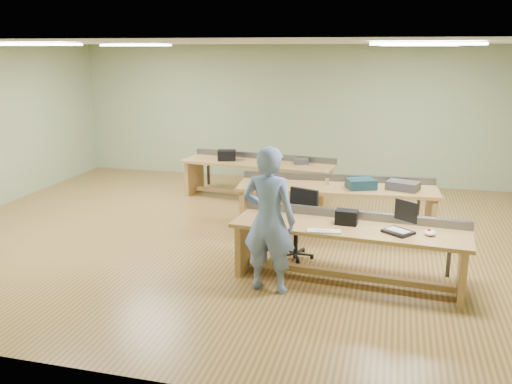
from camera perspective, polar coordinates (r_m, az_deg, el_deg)
floor at (r=8.75m, az=-1.11°, el=-4.60°), size 10.00×10.00×0.00m
ceiling at (r=8.24m, az=-1.22°, el=15.45°), size 10.00×10.00×0.00m
wall_back at (r=12.22m, az=3.98°, el=8.22°), size 10.00×0.04×3.00m
wall_front at (r=4.74m, az=-14.38°, el=-3.07°), size 10.00×0.04×3.00m
fluor_panels at (r=8.24m, az=-1.21°, el=15.25°), size 6.20×3.50×0.03m
workbench_front at (r=7.02m, az=9.74°, el=-5.01°), size 3.00×1.01×0.86m
workbench_mid at (r=8.96m, az=8.46°, el=-0.51°), size 3.26×1.12×0.86m
workbench_back at (r=10.72m, az=0.22°, el=2.20°), size 3.08×1.14×0.86m
person at (r=6.55m, az=1.37°, el=-2.97°), size 0.71×0.51×1.83m
laptop_base at (r=6.80m, az=14.73°, el=-4.08°), size 0.42×0.41×0.04m
laptop_screen at (r=6.83m, az=15.51°, el=-1.95°), size 0.27×0.21×0.26m
keyboard at (r=6.67m, az=7.16°, el=-4.13°), size 0.43×0.19×0.02m
trackball_mouse at (r=6.83m, az=17.86°, el=-4.09°), size 0.16×0.18×0.07m
camera_bag at (r=6.98m, az=9.51°, el=-2.63°), size 0.29×0.19×0.19m
task_chair at (r=7.81m, az=4.40°, el=-4.30°), size 0.67×0.67×0.98m
parts_bin_teal at (r=8.81m, az=10.99°, el=0.88°), size 0.53×0.48×0.15m
parts_bin_grey at (r=8.88m, az=15.22°, el=0.67°), size 0.56×0.44×0.13m
mug at (r=8.78m, az=10.36°, el=0.68°), size 0.14×0.14×0.10m
drinks_can at (r=8.94m, az=7.50°, el=1.08°), size 0.07×0.07×0.11m
storage_box_back at (r=10.83m, az=-3.10°, el=3.88°), size 0.40×0.33×0.20m
tray_back at (r=10.51m, az=4.76°, el=3.25°), size 0.32×0.28×0.11m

